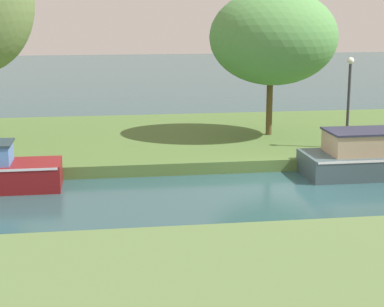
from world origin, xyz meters
The scene contains 4 objects.
ground_plane centered at (0.00, 0.00, 0.00)m, with size 120.00×120.00×0.00m, color #27494D.
riverbank_far centered at (0.00, 7.00, 0.20)m, with size 72.00×10.00×0.40m, color #4C6A33.
willow_tree_centre centered at (1.06, 6.04, 4.20)m, with size 4.87×4.52×5.62m.
lamp_post centered at (3.14, 3.51, 2.40)m, with size 0.24×0.24×3.21m.
Camera 1 is at (-5.60, -17.81, 5.21)m, focal length 59.95 mm.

